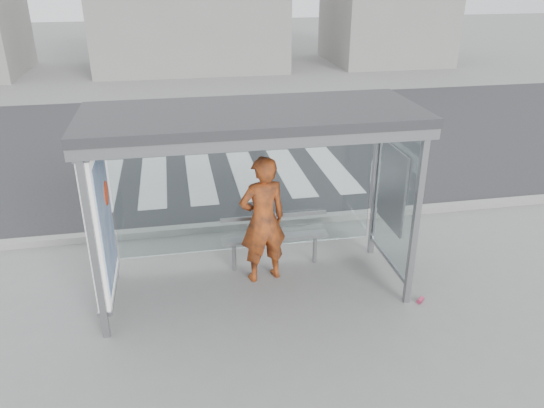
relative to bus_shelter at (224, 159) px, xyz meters
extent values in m
plane|color=slate|center=(0.37, -0.06, -1.98)|extent=(80.00, 80.00, 0.00)
cube|color=#29292C|center=(0.37, 6.94, -1.98)|extent=(30.00, 10.00, 0.01)
cube|color=gray|center=(0.37, 1.89, -1.92)|extent=(30.00, 0.18, 0.12)
cube|color=silver|center=(-2.13, 4.44, -1.98)|extent=(0.55, 3.00, 0.00)
cube|color=silver|center=(-1.13, 4.44, -1.98)|extent=(0.55, 3.00, 0.00)
cube|color=silver|center=(-0.13, 4.44, -1.98)|extent=(0.55, 3.00, 0.00)
cube|color=silver|center=(0.87, 4.44, -1.98)|extent=(0.55, 3.00, 0.00)
cube|color=silver|center=(1.87, 4.44, -1.98)|extent=(0.55, 3.00, 0.00)
cube|color=silver|center=(2.87, 4.44, -1.98)|extent=(0.55, 3.00, 0.00)
cube|color=gray|center=(-1.63, -0.76, -0.73)|extent=(0.08, 0.08, 2.50)
cube|color=gray|center=(2.37, -0.76, -0.73)|extent=(0.08, 0.08, 2.50)
cube|color=gray|center=(-1.63, 0.64, -0.73)|extent=(0.08, 0.08, 2.50)
cube|color=gray|center=(2.37, 0.64, -0.73)|extent=(0.08, 0.08, 2.50)
cube|color=#2D2D30|center=(0.37, -0.06, 0.58)|extent=(4.25, 1.65, 0.12)
cube|color=gray|center=(0.37, -0.82, 0.47)|extent=(4.25, 0.06, 0.18)
cube|color=white|center=(0.37, 0.64, -0.68)|extent=(3.80, 0.02, 2.00)
cube|color=white|center=(-1.63, -0.06, -0.68)|extent=(0.15, 1.25, 2.00)
cube|color=#2E5CA7|center=(-1.54, -0.06, -0.68)|extent=(0.01, 1.10, 1.70)
cylinder|color=red|center=(-1.53, 0.19, -0.43)|extent=(0.02, 0.32, 0.32)
cube|color=white|center=(2.37, -0.06, -0.68)|extent=(0.03, 1.25, 2.00)
cube|color=beige|center=(2.34, -0.01, -0.58)|extent=(0.03, 0.86, 1.16)
cube|color=gray|center=(0.37, 17.94, 0.52)|extent=(8.00, 5.00, 5.00)
imported|color=#D94A14|center=(0.53, 0.22, -1.03)|extent=(0.77, 0.59, 1.91)
cube|color=slate|center=(0.77, 0.51, -1.49)|extent=(1.62, 0.20, 0.04)
cylinder|color=slate|center=(0.14, 0.51, -1.75)|extent=(0.06, 0.06, 0.47)
cylinder|color=slate|center=(1.40, 0.51, -1.75)|extent=(0.06, 0.06, 0.47)
cube|color=slate|center=(0.77, 0.60, -1.17)|extent=(1.62, 0.04, 0.05)
cylinder|color=#D43E69|center=(2.56, -0.82, -1.95)|extent=(0.14, 0.13, 0.07)
camera|label=1|loc=(-0.59, -6.42, 2.30)|focal=35.00mm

